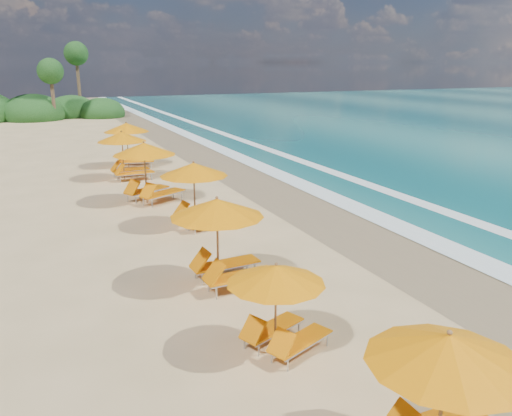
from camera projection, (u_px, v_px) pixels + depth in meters
The scene contains 10 objects.
ground at pixel (256, 242), 17.54m from camera, with size 160.00×160.00×0.00m, color tan.
wet_sand at pixel (356, 228), 19.08m from camera, with size 4.00×160.00×0.01m, color #877150.
surf_foam at pixel (415, 219), 20.11m from camera, with size 4.00×160.00×0.01m.
station_1 at pixel (452, 392), 7.44m from camera, with size 2.52×2.32×2.33m.
station_2 at pixel (281, 301), 10.63m from camera, with size 2.65×2.62×2.04m.
station_3 at pixel (224, 236), 13.82m from camera, with size 2.82×2.63×2.52m.
station_4 at pixel (199, 190), 18.84m from camera, with size 2.93×2.79×2.48m.
station_5 at pixel (149, 168), 22.22m from camera, with size 3.58×3.58×2.68m.
station_6 at pixel (127, 152), 26.70m from camera, with size 2.80×2.60×2.52m.
station_7 at pixel (131, 142), 29.86m from camera, with size 3.20×3.09×2.61m.
Camera 1 is at (-6.62, -15.20, 5.84)m, focal length 36.53 mm.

